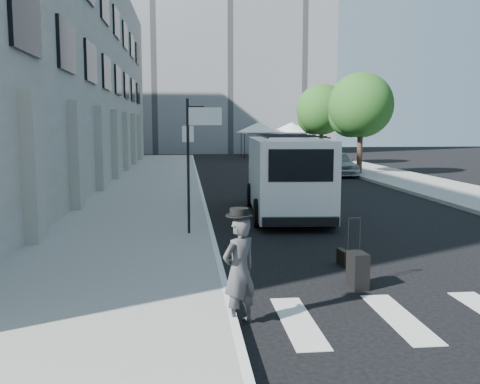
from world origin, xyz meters
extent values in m
plane|color=black|center=(0.00, 0.00, 0.00)|extent=(120.00, 120.00, 0.00)
cube|color=gray|center=(-4.25, 16.00, 0.07)|extent=(4.50, 48.00, 0.15)
cube|color=gray|center=(9.00, 20.00, 0.07)|extent=(4.00, 56.00, 0.15)
cube|color=gray|center=(-11.50, 18.00, 6.00)|extent=(10.00, 44.00, 12.00)
cube|color=slate|center=(2.00, 50.00, 12.50)|extent=(22.00, 12.00, 25.00)
cylinder|color=black|center=(-2.60, 3.20, 1.90)|extent=(0.07, 0.07, 3.50)
cube|color=white|center=(-2.60, 3.22, 2.75)|extent=(0.30, 0.03, 0.42)
cube|color=white|center=(-2.15, 3.20, 3.20)|extent=(0.85, 0.06, 0.45)
cylinder|color=black|center=(7.60, 20.00, 1.40)|extent=(0.32, 0.32, 2.80)
sphere|color=#225019|center=(7.60, 20.00, 4.13)|extent=(3.80, 3.80, 3.80)
sphere|color=#225019|center=(7.20, 20.60, 3.56)|extent=(2.66, 2.66, 2.66)
cylinder|color=black|center=(7.60, 29.00, 1.40)|extent=(0.32, 0.32, 2.80)
sphere|color=#225019|center=(7.60, 29.00, 4.13)|extent=(3.80, 3.80, 3.80)
sphere|color=#225019|center=(7.20, 29.60, 3.56)|extent=(2.66, 2.66, 2.66)
cylinder|color=black|center=(2.60, 36.60, 1.10)|extent=(0.06, 0.06, 2.20)
cylinder|color=black|center=(5.40, 36.60, 1.10)|extent=(0.06, 0.06, 2.20)
cylinder|color=black|center=(2.60, 39.40, 1.10)|extent=(0.06, 0.06, 2.20)
cylinder|color=black|center=(5.40, 39.40, 1.10)|extent=(0.06, 0.06, 2.20)
cube|color=white|center=(4.00, 38.00, 2.25)|extent=(3.00, 3.00, 0.12)
cone|color=white|center=(4.00, 38.00, 2.75)|extent=(4.00, 4.00, 0.90)
cylinder|color=black|center=(5.80, 37.10, 1.10)|extent=(0.06, 0.06, 2.20)
cylinder|color=black|center=(8.60, 37.10, 1.10)|extent=(0.06, 0.06, 2.20)
cylinder|color=black|center=(5.80, 39.90, 1.10)|extent=(0.06, 0.06, 2.20)
cylinder|color=black|center=(8.60, 39.90, 1.10)|extent=(0.06, 0.06, 2.20)
cube|color=white|center=(7.20, 38.50, 2.25)|extent=(3.00, 3.00, 0.12)
cone|color=white|center=(7.20, 38.50, 2.75)|extent=(4.00, 4.00, 0.90)
imported|color=#3C3B3E|center=(-1.90, -3.00, 0.83)|extent=(0.72, 0.67, 1.65)
cube|color=black|center=(0.64, 0.14, 0.17)|extent=(0.16, 0.45, 0.34)
cube|color=black|center=(0.45, -1.43, 0.33)|extent=(0.31, 0.48, 0.67)
cylinder|color=black|center=(0.32, -1.23, 0.95)|extent=(0.02, 0.02, 0.63)
cylinder|color=black|center=(0.55, -1.21, 0.95)|extent=(0.02, 0.02, 0.63)
cube|color=black|center=(0.44, -1.22, 1.26)|extent=(0.25, 0.05, 0.03)
cube|color=silver|center=(0.65, 6.51, 1.37)|extent=(2.62, 6.13, 2.33)
cube|color=silver|center=(0.88, 9.77, 0.83)|extent=(2.17, 1.14, 1.22)
cube|color=black|center=(0.45, 3.54, 1.89)|extent=(1.78, 0.21, 0.89)
cylinder|color=black|center=(-0.25, 8.68, 0.42)|extent=(0.37, 0.86, 0.84)
cylinder|color=black|center=(1.85, 8.54, 0.42)|extent=(0.37, 0.86, 0.84)
cylinder|color=black|center=(-0.53, 4.59, 0.42)|extent=(0.37, 0.86, 0.84)
cylinder|color=black|center=(1.57, 4.44, 0.42)|extent=(0.37, 0.86, 0.84)
imported|color=#B1B5BA|center=(6.20, 19.97, 0.74)|extent=(1.79, 4.35, 1.48)
imported|color=#56595D|center=(5.82, 21.41, 0.79)|extent=(2.11, 4.94, 1.58)
imported|color=#A6A9AE|center=(5.54, 34.85, 0.78)|extent=(2.26, 5.38, 1.55)
camera|label=1|loc=(-2.68, -10.70, 2.98)|focal=40.00mm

